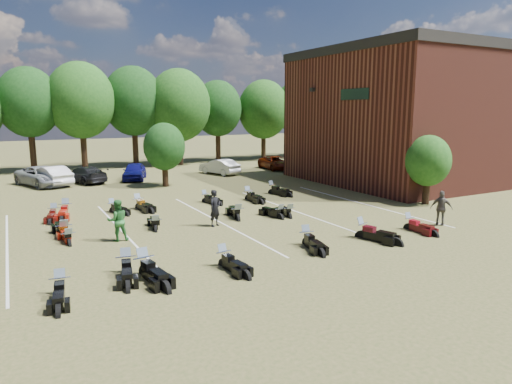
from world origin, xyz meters
TOP-DOWN VIEW (x-y plane):
  - ground at (0.00, 0.00)m, footprint 160.00×160.00m
  - car_1 at (-9.81, 20.10)m, footprint 3.00×4.99m
  - car_2 at (-10.38, 20.29)m, footprint 4.41×6.03m
  - car_3 at (-7.34, 20.27)m, footprint 3.55×5.03m
  - car_4 at (-3.32, 19.96)m, footprint 3.09×4.63m
  - car_5 at (4.46, 19.65)m, footprint 2.76×4.52m
  - car_6 at (10.86, 20.21)m, footprint 2.59×4.89m
  - car_7 at (13.52, 18.98)m, footprint 2.18×4.79m
  - person_black at (-3.54, 2.16)m, footprint 0.81×0.69m
  - person_green at (-8.50, 1.81)m, footprint 0.94×0.74m
  - person_grey at (6.80, -3.25)m, footprint 1.01×1.10m
  - motorcycle_0 at (-11.48, -3.65)m, footprint 0.97×2.20m
  - motorcycle_1 at (-9.15, -2.65)m, footprint 1.18×2.43m
  - motorcycle_2 at (-8.64, -3.18)m, footprint 1.11×2.60m
  - motorcycle_3 at (-5.71, -3.66)m, footprint 0.92×2.22m
  - motorcycle_4 at (-1.35, -2.86)m, footprint 1.16×2.34m
  - motorcycle_5 at (1.62, -3.13)m, footprint 1.45×2.57m
  - motorcycle_6 at (4.73, -3.06)m, footprint 0.70×2.13m
  - motorcycle_7 at (-10.58, 2.12)m, footprint 0.77×2.04m
  - motorcycle_8 at (-10.64, 3.22)m, footprint 0.90×2.44m
  - motorcycle_9 at (-6.53, 2.66)m, footprint 1.06×2.18m
  - motorcycle_10 at (-1.97, 2.73)m, footprint 1.22×2.43m
  - motorcycle_11 at (0.19, 1.90)m, footprint 0.98×2.19m
  - motorcycle_12 at (0.79, 1.86)m, footprint 1.03×2.12m
  - motorcycle_14 at (-10.68, 8.06)m, footprint 1.09×2.14m
  - motorcycle_15 at (-10.03, 8.46)m, footprint 1.28×2.50m
  - motorcycle_16 at (-7.53, 8.02)m, footprint 1.26×2.11m
  - motorcycle_17 at (-5.97, 8.23)m, footprint 1.18×2.39m
  - motorcycle_18 at (-1.67, 8.13)m, footprint 1.15×2.10m
  - motorcycle_19 at (1.15, 7.51)m, footprint 0.84×2.31m
  - motorcycle_20 at (3.67, 8.67)m, footprint 1.29×2.44m
  - brick_building at (22.00, 9.00)m, footprint 25.40×15.20m
  - tree_line at (-1.00, 29.00)m, footprint 56.00×6.00m
  - young_tree_near_building at (10.50, 1.00)m, footprint 2.80×2.80m
  - young_tree_midfield at (-2.00, 15.50)m, footprint 3.20×3.20m
  - parking_lines at (-3.00, 3.00)m, footprint 20.10×14.00m

SIDE VIEW (x-z plane):
  - ground at x=0.00m, z-range 0.00..0.00m
  - motorcycle_0 at x=-11.48m, z-range -0.59..0.59m
  - motorcycle_1 at x=-9.15m, z-range -0.65..0.65m
  - motorcycle_2 at x=-8.64m, z-range -0.70..0.70m
  - motorcycle_3 at x=-5.71m, z-range -0.60..0.60m
  - motorcycle_4 at x=-1.35m, z-range -0.62..0.62m
  - motorcycle_5 at x=1.62m, z-range -0.68..0.68m
  - motorcycle_6 at x=4.73m, z-range -0.59..0.59m
  - motorcycle_7 at x=-10.58m, z-range -0.56..0.56m
  - motorcycle_8 at x=-10.64m, z-range -0.67..0.67m
  - motorcycle_9 at x=-6.53m, z-range -0.58..0.58m
  - motorcycle_10 at x=-1.97m, z-range -0.65..0.65m
  - motorcycle_11 at x=0.19m, z-range -0.59..0.59m
  - motorcycle_12 at x=0.79m, z-range -0.57..0.57m
  - motorcycle_14 at x=-10.68m, z-range -0.57..0.57m
  - motorcycle_15 at x=-10.03m, z-range -0.67..0.67m
  - motorcycle_16 at x=-7.53m, z-range -0.56..0.56m
  - motorcycle_17 at x=-5.97m, z-range -0.64..0.64m
  - motorcycle_18 at x=-1.67m, z-range -0.56..0.56m
  - motorcycle_19 at x=1.15m, z-range -0.63..0.63m
  - motorcycle_20 at x=3.67m, z-range -0.65..0.65m
  - parking_lines at x=-3.00m, z-range 0.00..0.01m
  - car_6 at x=10.86m, z-range 0.00..1.31m
  - car_3 at x=-7.34m, z-range 0.00..1.35m
  - car_7 at x=13.52m, z-range 0.00..1.36m
  - car_5 at x=4.46m, z-range 0.00..1.41m
  - car_4 at x=-3.32m, z-range 0.00..1.46m
  - car_2 at x=-10.38m, z-range 0.00..1.52m
  - car_1 at x=-9.81m, z-range 0.00..1.55m
  - person_grey at x=6.80m, z-range 0.00..1.81m
  - person_black at x=-3.54m, z-range 0.00..1.89m
  - person_green at x=-8.50m, z-range 0.00..1.91m
  - young_tree_near_building at x=10.50m, z-range 0.67..4.83m
  - young_tree_midfield at x=-2.00m, z-range 0.74..5.44m
  - brick_building at x=22.00m, z-range 0.01..10.71m
  - tree_line at x=-1.00m, z-range 1.42..11.20m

